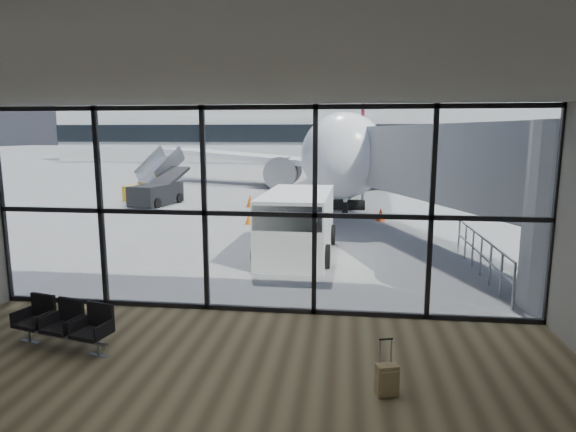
% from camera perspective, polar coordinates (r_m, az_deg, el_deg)
% --- Properties ---
extents(ground, '(220.00, 220.00, 0.00)m').
position_cam_1_polar(ground, '(50.22, 4.93, 5.20)').
color(ground, slate).
rests_on(ground, ground).
extents(lounge_shell, '(12.02, 8.01, 4.51)m').
position_cam_1_polar(lounge_shell, '(5.69, -12.35, -3.14)').
color(lounge_shell, brown).
rests_on(lounge_shell, ground).
extents(glass_curtain_wall, '(12.10, 0.12, 4.50)m').
position_cam_1_polar(glass_curtain_wall, '(10.34, -3.47, 0.50)').
color(glass_curtain_wall, white).
rests_on(glass_curtain_wall, ground).
extents(jet_bridge, '(8.00, 16.50, 4.33)m').
position_cam_1_polar(jet_bridge, '(17.41, 17.15, 5.52)').
color(jet_bridge, '#989B9D').
rests_on(jet_bridge, ground).
extents(apron_railing, '(0.06, 5.46, 1.11)m').
position_cam_1_polar(apron_railing, '(14.39, 21.94, -3.78)').
color(apron_railing, gray).
rests_on(apron_railing, ground).
extents(far_terminal, '(80.00, 12.20, 11.00)m').
position_cam_1_polar(far_terminal, '(72.04, 5.19, 9.89)').
color(far_terminal, '#AEAEA9').
rests_on(far_terminal, ground).
extents(tree_0, '(4.95, 4.95, 7.12)m').
position_cam_1_polar(tree_0, '(94.48, -22.99, 9.37)').
color(tree_0, '#382619').
rests_on(tree_0, ground).
extents(tree_1, '(5.61, 5.61, 8.07)m').
position_cam_1_polar(tree_1, '(91.66, -19.72, 9.97)').
color(tree_1, '#382619').
rests_on(tree_1, ground).
extents(tree_2, '(6.27, 6.27, 9.03)m').
position_cam_1_polar(tree_2, '(89.16, -16.24, 10.57)').
color(tree_2, '#382619').
rests_on(tree_2, ground).
extents(tree_3, '(4.95, 4.95, 7.12)m').
position_cam_1_polar(tree_3, '(86.97, -12.51, 9.94)').
color(tree_3, '#382619').
rests_on(tree_3, ground).
extents(tree_4, '(5.61, 5.61, 8.07)m').
position_cam_1_polar(tree_4, '(85.17, -8.65, 10.49)').
color(tree_4, '#382619').
rests_on(tree_4, ground).
extents(tree_5, '(6.27, 6.27, 9.03)m').
position_cam_1_polar(tree_5, '(83.77, -4.64, 11.00)').
color(tree_5, '#382619').
rests_on(tree_5, ground).
extents(seating_row, '(2.00, 0.99, 0.89)m').
position_cam_1_polar(seating_row, '(9.94, -24.81, -11.26)').
color(seating_row, gray).
rests_on(seating_row, ground).
extents(suitcase, '(0.36, 0.30, 0.88)m').
position_cam_1_polar(suitcase, '(7.74, 11.66, -18.48)').
color(suitcase, olive).
rests_on(suitcase, ground).
extents(airliner, '(32.15, 37.26, 9.59)m').
position_cam_1_polar(airliner, '(37.29, 8.18, 8.09)').
color(airliner, white).
rests_on(airliner, ground).
extents(service_van, '(2.39, 4.76, 2.05)m').
position_cam_1_polar(service_van, '(15.49, 1.07, -0.88)').
color(service_van, white).
rests_on(service_van, ground).
extents(belt_loader, '(2.32, 4.50, 1.98)m').
position_cam_1_polar(belt_loader, '(27.85, -15.20, 2.68)').
color(belt_loader, black).
rests_on(belt_loader, ground).
extents(mobile_stairs, '(2.76, 3.93, 2.52)m').
position_cam_1_polar(mobile_stairs, '(30.08, -15.74, 3.04)').
color(mobile_stairs, gold).
rests_on(mobile_stairs, ground).
extents(traffic_cone_a, '(0.45, 0.45, 0.64)m').
position_cam_1_polar(traffic_cone_a, '(26.11, -4.50, 1.75)').
color(traffic_cone_a, '#CE520A').
rests_on(traffic_cone_a, ground).
extents(traffic_cone_b, '(0.41, 0.41, 0.59)m').
position_cam_1_polar(traffic_cone_b, '(21.13, -4.56, -0.20)').
color(traffic_cone_b, orange).
rests_on(traffic_cone_b, ground).
extents(traffic_cone_c, '(0.42, 0.42, 0.59)m').
position_cam_1_polar(traffic_cone_c, '(22.28, 10.91, 0.18)').
color(traffic_cone_c, red).
rests_on(traffic_cone_c, ground).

